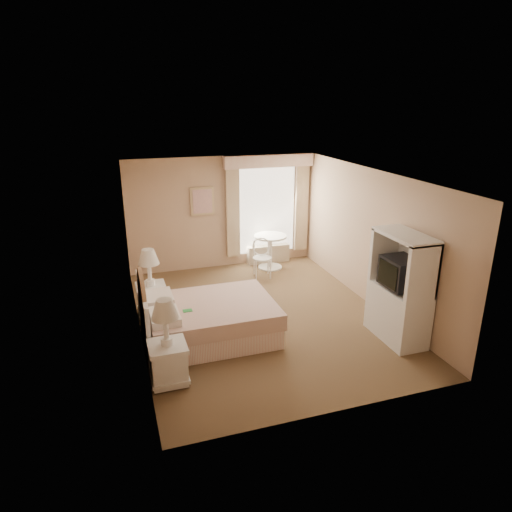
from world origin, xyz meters
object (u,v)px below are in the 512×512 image
object	(u,v)px
nightstand_near	(168,353)
armoire	(399,296)
cafe_chair	(262,254)
bed	(204,319)
nightstand_far	(151,292)
round_table	(270,246)

from	to	relation	value
nightstand_near	armoire	distance (m)	3.66
nightstand_near	cafe_chair	distance (m)	4.17
bed	nightstand_far	world-z (taller)	bed
round_table	nightstand_far	bearing A→B (deg)	-149.90
bed	nightstand_far	size ratio (longest dim) A/B	1.70
bed	cafe_chair	xyz separation A→B (m)	(1.76, 2.31, 0.15)
nightstand_far	armoire	size ratio (longest dim) A/B	0.70
bed	cafe_chair	size ratio (longest dim) A/B	2.48
round_table	bed	bearing A→B (deg)	-127.75
cafe_chair	bed	bearing A→B (deg)	-117.19
cafe_chair	armoire	distance (m)	3.46
nightstand_near	cafe_chair	xyz separation A→B (m)	(2.47, 3.35, 0.03)
armoire	cafe_chair	bearing A→B (deg)	109.95
bed	armoire	bearing A→B (deg)	-17.80
bed	round_table	size ratio (longest dim) A/B	2.70
bed	nightstand_near	distance (m)	1.27
nightstand_far	armoire	distance (m)	4.18
cafe_chair	armoire	xyz separation A→B (m)	(1.18, -3.25, 0.24)
nightstand_near	armoire	xyz separation A→B (m)	(3.65, 0.11, 0.27)
nightstand_near	nightstand_far	xyz separation A→B (m)	(-0.00, 2.13, 0.00)
bed	armoire	distance (m)	3.11
round_table	cafe_chair	xyz separation A→B (m)	(-0.34, -0.40, -0.03)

